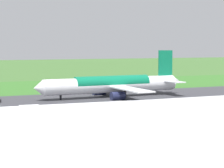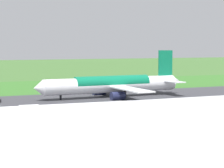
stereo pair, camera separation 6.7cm
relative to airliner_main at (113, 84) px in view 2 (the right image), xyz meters
The scene contains 8 objects.
ground_plane 6.56m from the airliner_main, ahead, with size 800.00×800.00×0.00m, color #3D662D.
runway_asphalt 6.54m from the airliner_main, ahead, with size 600.00×33.95×0.06m, color #38383D.
apron_concrete 48.64m from the airliner_main, 84.19° to the left, with size 440.00×110.00×0.05m, color gray.
grass_verge_foreground 37.35m from the airliner_main, 82.41° to the right, with size 600.00×80.00×0.04m, color #346B27.
airliner_main is the anchor object (origin of this frame).
airliner_parked_mid 58.85m from the airliner_main, 52.95° to the left, with size 42.87×35.04×12.52m.
no_stopping_sign 36.76m from the airliner_main, 97.10° to the right, with size 0.60×0.10×2.46m.
traffic_cone_orange 36.68m from the airliner_main, 86.13° to the right, with size 0.40×0.40×0.55m, color orange.
Camera 2 is at (51.89, 130.88, 17.33)m, focal length 67.85 mm.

